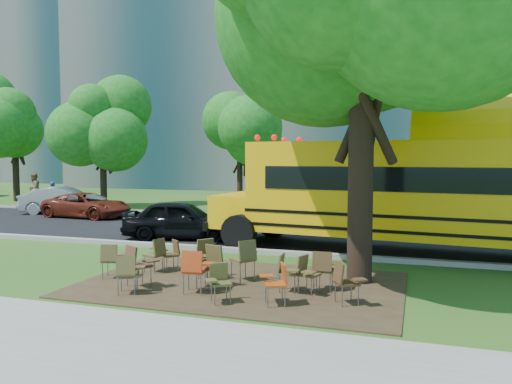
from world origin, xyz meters
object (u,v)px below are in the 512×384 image
(chair_1, at_px, (137,262))
(school_bus, at_px, (459,191))
(chair_9, at_px, (171,252))
(chair_12, at_px, (286,269))
(chair_5, at_px, (219,279))
(chair_11, at_px, (245,256))
(chair_8, at_px, (156,251))
(chair_2, at_px, (128,270))
(chair_3, at_px, (209,262))
(pedestrian_b, at_px, (34,189))
(chair_7, at_px, (345,279))
(chair_6, at_px, (277,280))
(main_tree, at_px, (363,8))
(bg_car_silver, at_px, (64,201))
(bg_car_red, at_px, (87,205))
(chair_0, at_px, (112,257))
(chair_10, at_px, (207,255))
(black_car, at_px, (182,220))
(chair_4, at_px, (195,267))
(chair_14, at_px, (307,271))
(pedestrian_a, at_px, (54,195))
(chair_13, at_px, (324,266))

(chair_1, bearing_deg, school_bus, 68.39)
(chair_9, bearing_deg, chair_12, -158.58)
(chair_5, xyz_separation_m, chair_11, (-0.08, 1.76, 0.12))
(chair_8, relative_size, chair_12, 1.05)
(chair_2, distance_m, chair_3, 1.69)
(chair_8, height_order, pedestrian_b, pedestrian_b)
(chair_1, bearing_deg, chair_7, 30.93)
(school_bus, relative_size, chair_5, 17.49)
(chair_8, distance_m, chair_11, 2.35)
(chair_1, bearing_deg, chair_11, 62.19)
(chair_6, distance_m, chair_9, 3.92)
(main_tree, distance_m, chair_2, 7.50)
(bg_car_silver, bearing_deg, school_bus, -126.25)
(bg_car_red, bearing_deg, chair_5, -129.29)
(bg_car_silver, bearing_deg, chair_6, -147.45)
(chair_5, bearing_deg, chair_1, -47.83)
(chair_0, relative_size, chair_10, 0.89)
(chair_9, height_order, black_car, black_car)
(school_bus, distance_m, chair_6, 6.95)
(chair_4, distance_m, chair_5, 0.83)
(chair_0, xyz_separation_m, chair_12, (4.13, 0.12, -0.01))
(chair_8, xyz_separation_m, chair_14, (3.90, -0.74, -0.03))
(chair_1, height_order, chair_3, same)
(chair_3, xyz_separation_m, chair_4, (-0.08, -0.54, -0.00))
(chair_12, distance_m, black_car, 7.50)
(pedestrian_a, bearing_deg, bg_car_silver, -135.26)
(school_bus, relative_size, chair_10, 14.55)
(main_tree, xyz_separation_m, bg_car_red, (-13.42, 8.26, -5.49))
(chair_3, relative_size, bg_car_silver, 0.23)
(black_car, bearing_deg, pedestrian_a, 45.53)
(chair_4, bearing_deg, chair_14, 9.21)
(chair_5, distance_m, chair_11, 1.77)
(chair_4, bearing_deg, black_car, 109.59)
(school_bus, height_order, chair_7, school_bus)
(chair_8, bearing_deg, chair_0, 156.20)
(chair_5, relative_size, chair_13, 0.89)
(chair_8, bearing_deg, chair_9, -19.05)
(main_tree, distance_m, chair_5, 6.57)
(chair_11, relative_size, bg_car_silver, 0.24)
(chair_2, relative_size, chair_3, 0.90)
(chair_2, bearing_deg, chair_13, 0.46)
(school_bus, xyz_separation_m, chair_9, (-6.90, -3.72, -1.43))
(chair_7, xyz_separation_m, bg_car_silver, (-15.42, 11.09, 0.16))
(chair_1, relative_size, chair_9, 1.22)
(chair_8, relative_size, pedestrian_a, 0.57)
(chair_6, distance_m, chair_8, 3.94)
(chair_12, bearing_deg, school_bus, 141.59)
(chair_5, relative_size, chair_8, 0.91)
(black_car, bearing_deg, main_tree, -135.14)
(chair_0, relative_size, chair_5, 1.07)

